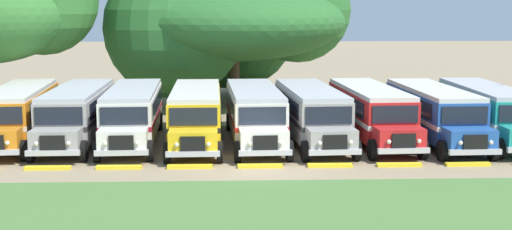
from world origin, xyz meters
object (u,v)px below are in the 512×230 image
parked_bus_slot_3 (196,112)px  parked_bus_slot_6 (371,111)px  parked_bus_slot_8 (488,110)px  broad_shade_tree (228,23)px  parked_bus_slot_1 (77,112)px  parked_bus_slot_7 (433,111)px  parked_bus_slot_0 (19,112)px  parked_bus_slot_2 (133,112)px  parked_bus_slot_4 (255,112)px  parked_bus_slot_5 (311,111)px

parked_bus_slot_3 → parked_bus_slot_6: 9.28m
parked_bus_slot_8 → broad_shade_tree: 20.68m
parked_bus_slot_1 → parked_bus_slot_7: size_ratio=1.00×
parked_bus_slot_0 → broad_shade_tree: (11.01, 14.35, 4.30)m
parked_bus_slot_0 → broad_shade_tree: 18.59m
parked_bus_slot_1 → parked_bus_slot_8: 21.86m
parked_bus_slot_2 → broad_shade_tree: bearing=158.4°
parked_bus_slot_4 → broad_shade_tree: bearing=-177.3°
parked_bus_slot_0 → parked_bus_slot_2: 6.00m
parked_bus_slot_3 → parked_bus_slot_5: bearing=89.9°
parked_bus_slot_2 → parked_bus_slot_7: size_ratio=1.00×
parked_bus_slot_6 → parked_bus_slot_7: 3.30m
parked_bus_slot_2 → parked_bus_slot_0: bearing=-94.8°
parked_bus_slot_2 → parked_bus_slot_8: size_ratio=1.00×
parked_bus_slot_1 → parked_bus_slot_4: size_ratio=1.00×
parked_bus_slot_5 → parked_bus_slot_7: same height
parked_bus_slot_2 → parked_bus_slot_4: same height
parked_bus_slot_3 → broad_shade_tree: broad_shade_tree is taller
parked_bus_slot_6 → broad_shade_tree: 17.04m
parked_bus_slot_6 → parked_bus_slot_8: size_ratio=1.01×
parked_bus_slot_0 → parked_bus_slot_2: (6.00, -0.23, 0.00)m
parked_bus_slot_3 → parked_bus_slot_8: 15.60m
parked_bus_slot_7 → parked_bus_slot_8: (3.05, 0.35, 0.00)m
parked_bus_slot_7 → parked_bus_slot_3: bearing=-92.4°
parked_bus_slot_0 → parked_bus_slot_3: (9.33, -0.59, 0.00)m
parked_bus_slot_6 → broad_shade_tree: (-7.60, 14.63, 4.30)m
parked_bus_slot_1 → parked_bus_slot_8: same height
parked_bus_slot_5 → parked_bus_slot_8: same height
parked_bus_slot_5 → parked_bus_slot_6: 3.21m
broad_shade_tree → parked_bus_slot_2: bearing=-109.0°
parked_bus_slot_7 → parked_bus_slot_8: size_ratio=1.00×
parked_bus_slot_3 → parked_bus_slot_7: bearing=88.4°
parked_bus_slot_3 → parked_bus_slot_5: size_ratio=0.99×
parked_bus_slot_1 → parked_bus_slot_7: (18.81, -0.53, 0.00)m
parked_bus_slot_0 → parked_bus_slot_1: 3.08m
parked_bus_slot_3 → parked_bus_slot_4: bearing=90.8°
parked_bus_slot_6 → broad_shade_tree: broad_shade_tree is taller
parked_bus_slot_0 → parked_bus_slot_7: size_ratio=1.01×
parked_bus_slot_2 → parked_bus_slot_3: (3.34, -0.36, 0.00)m
parked_bus_slot_2 → parked_bus_slot_5: (9.41, -0.24, 0.00)m
parked_bus_slot_6 → parked_bus_slot_8: same height
parked_bus_slot_5 → broad_shade_tree: 16.05m
broad_shade_tree → parked_bus_slot_4: bearing=-84.6°
parked_bus_slot_3 → parked_bus_slot_7: size_ratio=1.00×
parked_bus_slot_1 → parked_bus_slot_3: same height
parked_bus_slot_4 → parked_bus_slot_6: bearing=89.1°
parked_bus_slot_7 → parked_bus_slot_8: same height
parked_bus_slot_5 → parked_bus_slot_7: 6.48m
parked_bus_slot_3 → parked_bus_slot_7: (12.55, -0.08, 0.00)m
parked_bus_slot_0 → parked_bus_slot_7: same height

